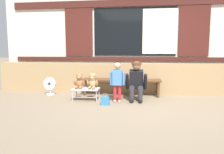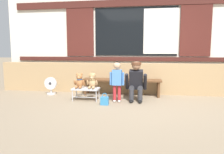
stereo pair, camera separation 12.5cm
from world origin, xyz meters
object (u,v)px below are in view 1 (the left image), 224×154
Objects in this scene: wooden_bench_long at (121,82)px; adult_crouching at (137,81)px; small_display_bench at (86,90)px; handbag_on_ground at (105,101)px; floor_fan at (50,86)px; child_standing at (117,77)px; teddy_bear_with_hat at (92,81)px; teddy_bear_plain at (79,81)px.

adult_crouching is at bearing -54.97° from wooden_bench_long.
small_display_bench is 2.35× the size of handbag_on_ground.
floor_fan reaches higher than wooden_bench_long.
wooden_bench_long is 0.77m from child_standing.
wooden_bench_long is 0.74m from adult_crouching.
small_display_bench is 0.83m from child_standing.
wooden_bench_long is 2.19× the size of child_standing.
floor_fan is (-1.30, 0.51, -0.23)m from teddy_bear_with_hat.
teddy_bear_plain is at bearing -27.56° from floor_fan.
small_display_bench is at bearing -175.93° from adult_crouching.
adult_crouching is at bearing 34.17° from handbag_on_ground.
teddy_bear_plain is at bearing 151.34° from handbag_on_ground.
floor_fan is (-1.90, 0.56, -0.35)m from child_standing.
teddy_bear_plain is 0.38× the size of adult_crouching.
small_display_bench is at bearing 144.67° from handbag_on_ground.
child_standing reaches higher than teddy_bear_with_hat.
handbag_on_ground is (0.53, -0.38, -0.17)m from small_display_bench.
floor_fan is at bearing 155.78° from small_display_bench.
adult_crouching reaches higher than teddy_bear_with_hat.
teddy_bear_plain reaches higher than floor_fan.
teddy_bear_plain is at bearing -176.46° from adult_crouching.
adult_crouching is (0.45, 0.13, -0.11)m from child_standing.
small_display_bench is 0.67× the size of adult_crouching.
adult_crouching is 1.98× the size of floor_fan.
floor_fan is at bearing 152.44° from teddy_bear_plain.
teddy_bear_with_hat is 1.42m from floor_fan.
adult_crouching reaches higher than wooden_bench_long.
child_standing is at bearing -92.07° from wooden_bench_long.
teddy_bear_plain is 0.32m from teddy_bear_with_hat.
floor_fan is at bearing 151.98° from handbag_on_ground.
wooden_bench_long is 1.18m from teddy_bear_plain.
teddy_bear_plain is at bearing 176.96° from child_standing.
floor_fan is (-1.93, -0.17, -0.13)m from wooden_bench_long.
teddy_bear_plain is (-0.95, -0.69, 0.09)m from wooden_bench_long.
wooden_bench_long is 5.78× the size of teddy_bear_plain.
floor_fan is (-0.98, 0.51, -0.23)m from teddy_bear_plain.
wooden_bench_long reaches higher than handbag_on_ground.
small_display_bench is at bearing 176.43° from child_standing.
adult_crouching is (1.37, 0.08, 0.02)m from teddy_bear_plain.
child_standing is (0.92, -0.05, 0.13)m from teddy_bear_plain.
child_standing reaches higher than adult_crouching.
small_display_bench is 1.33× the size of floor_fan.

